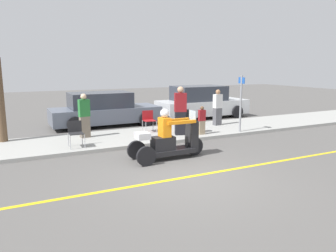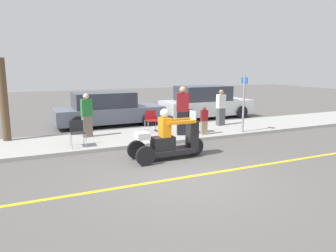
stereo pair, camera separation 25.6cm
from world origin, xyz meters
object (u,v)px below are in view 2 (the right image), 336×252
at_px(parked_car_lot_right, 205,103).
at_px(spectator_mid_group, 221,108).
at_px(spectator_end_of_line, 182,112).
at_px(folding_chair_set_back, 151,119).
at_px(spectator_far_back, 204,121).
at_px(parked_car_lot_left, 108,110).
at_px(street_sign, 244,101).
at_px(folding_chair_curbside, 77,131).
at_px(spectator_near_curb, 87,116).
at_px(motorcycle_trike, 169,141).
at_px(tree_trunk, 4,100).

bearing_deg(parked_car_lot_right, spectator_mid_group, -107.98).
bearing_deg(spectator_end_of_line, spectator_mid_group, 23.51).
bearing_deg(parked_car_lot_right, folding_chair_set_back, -146.73).
bearing_deg(folding_chair_set_back, spectator_far_back, -41.47).
relative_size(spectator_far_back, parked_car_lot_left, 0.22).
bearing_deg(parked_car_lot_right, street_sign, -101.90).
relative_size(spectator_far_back, folding_chair_curbside, 1.30).
distance_m(spectator_near_curb, parked_car_lot_right, 7.13).
xyz_separation_m(spectator_mid_group, parked_car_lot_left, (-4.28, 2.71, -0.15)).
relative_size(motorcycle_trike, spectator_far_back, 2.14).
height_order(motorcycle_trike, parked_car_lot_left, parked_car_lot_left).
height_order(spectator_far_back, parked_car_lot_left, parked_car_lot_left).
height_order(motorcycle_trike, tree_trunk, tree_trunk).
distance_m(spectator_end_of_line, folding_chair_curbside, 3.90).
bearing_deg(spectator_far_back, folding_chair_curbside, 177.82).
distance_m(motorcycle_trike, folding_chair_curbside, 3.13).
bearing_deg(tree_trunk, motorcycle_trike, -43.09).
bearing_deg(spectator_mid_group, parked_car_lot_left, 147.69).
bearing_deg(motorcycle_trike, spectator_near_curb, 115.87).
distance_m(spectator_mid_group, parked_car_lot_left, 5.06).
distance_m(folding_chair_set_back, parked_car_lot_right, 4.93).
height_order(parked_car_lot_left, tree_trunk, tree_trunk).
xyz_separation_m(spectator_mid_group, street_sign, (-0.02, -1.57, 0.45)).
height_order(spectator_far_back, street_sign, street_sign).
relative_size(motorcycle_trike, spectator_end_of_line, 1.27).
height_order(spectator_end_of_line, tree_trunk, tree_trunk).
xyz_separation_m(parked_car_lot_left, tree_trunk, (-4.10, -2.03, 0.82)).
bearing_deg(motorcycle_trike, parked_car_lot_left, 92.16).
height_order(spectator_near_curb, folding_chair_curbside, spectator_near_curb).
bearing_deg(folding_chair_set_back, motorcycle_trike, -103.53).
relative_size(spectator_end_of_line, folding_chair_set_back, 2.20).
relative_size(spectator_near_curb, street_sign, 0.72).
bearing_deg(parked_car_lot_left, spectator_far_back, -57.09).
relative_size(folding_chair_curbside, street_sign, 0.37).
distance_m(spectator_near_curb, folding_chair_set_back, 2.50).
height_order(motorcycle_trike, parked_car_lot_right, parked_car_lot_right).
bearing_deg(street_sign, tree_trunk, 164.96).
xyz_separation_m(spectator_far_back, folding_chair_set_back, (-1.58, 1.39, -0.01)).
bearing_deg(street_sign, spectator_end_of_line, 167.57).
relative_size(motorcycle_trike, parked_car_lot_left, 0.47).
xyz_separation_m(parked_car_lot_right, street_sign, (-0.91, -4.31, 0.55)).
bearing_deg(spectator_mid_group, spectator_near_curb, 179.34).
distance_m(spectator_far_back, parked_car_lot_right, 4.82).
xyz_separation_m(motorcycle_trike, folding_chair_curbside, (-2.23, 2.19, 0.10)).
xyz_separation_m(spectator_end_of_line, folding_chair_set_back, (-0.82, 1.08, -0.37)).
relative_size(folding_chair_curbside, parked_car_lot_right, 0.17).
xyz_separation_m(spectator_near_curb, folding_chair_set_back, (2.49, -0.03, -0.26)).
distance_m(spectator_near_curb, folding_chair_curbside, 1.39).
distance_m(motorcycle_trike, folding_chair_set_back, 3.51).
distance_m(spectator_far_back, street_sign, 1.78).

